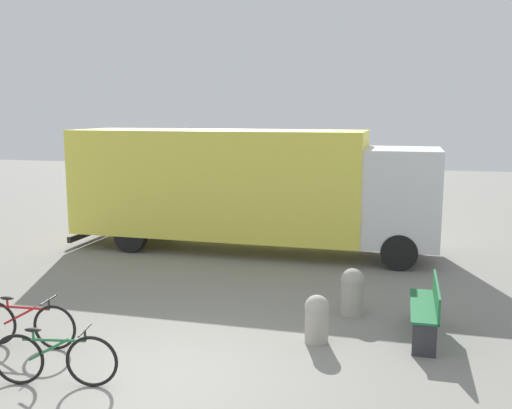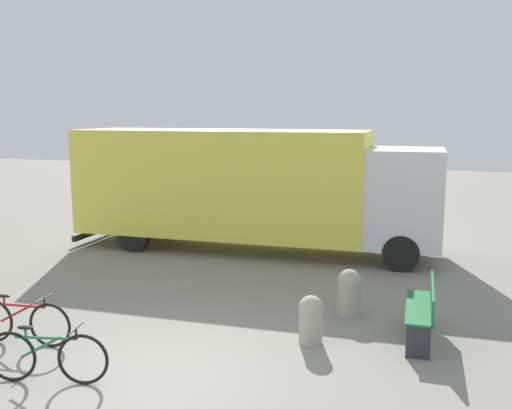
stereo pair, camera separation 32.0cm
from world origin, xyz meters
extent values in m
plane|color=gray|center=(0.00, 0.00, 0.00)|extent=(60.00, 60.00, 0.00)
cube|color=#EAE04C|center=(-1.68, 7.25, 1.73)|extent=(7.37, 2.23, 2.64)
cube|color=silver|center=(2.87, 7.26, 1.53)|extent=(1.73, 2.14, 2.25)
cube|color=black|center=(-5.41, 7.25, 0.22)|extent=(0.10, 2.12, 0.16)
cylinder|color=black|center=(2.87, 8.21, 0.41)|extent=(0.81, 0.28, 0.81)
cylinder|color=black|center=(2.87, 6.30, 0.41)|extent=(0.81, 0.28, 0.81)
cylinder|color=black|center=(-3.70, 8.20, 0.41)|extent=(0.81, 0.28, 0.81)
cylinder|color=black|center=(-3.70, 6.30, 0.41)|extent=(0.81, 0.28, 0.81)
cube|color=#1E6638|center=(3.29, 2.41, 0.50)|extent=(0.40, 1.65, 0.03)
cube|color=#1E6638|center=(3.48, 2.41, 0.68)|extent=(0.04, 1.65, 0.40)
cube|color=#2D2D33|center=(3.29, 1.64, 0.24)|extent=(0.34, 0.05, 0.49)
cube|color=#2D2D33|center=(3.29, 3.18, 0.24)|extent=(0.34, 0.05, 0.49)
torus|color=black|center=(-1.99, 0.52, 0.34)|extent=(0.68, 0.10, 0.68)
cylinder|color=red|center=(-2.47, 0.48, 0.61)|extent=(0.82, 0.10, 0.04)
cylinder|color=red|center=(-2.54, 0.47, 0.49)|extent=(0.55, 0.08, 0.32)
cylinder|color=red|center=(-2.73, 0.46, 0.67)|extent=(0.03, 0.03, 0.11)
ellipsoid|color=black|center=(-2.73, 0.46, 0.75)|extent=(0.23, 0.11, 0.05)
cylinder|color=black|center=(-2.06, 0.51, 0.69)|extent=(0.03, 0.03, 0.14)
cylinder|color=black|center=(-2.06, 0.51, 0.76)|extent=(0.06, 0.44, 0.02)
torus|color=black|center=(-1.78, -0.57, 0.34)|extent=(0.68, 0.17, 0.68)
torus|color=black|center=(-0.84, -0.39, 0.34)|extent=(0.68, 0.17, 0.68)
cylinder|color=#26723F|center=(-1.31, -0.48, 0.61)|extent=(0.81, 0.19, 0.04)
cylinder|color=#26723F|center=(-1.38, -0.50, 0.49)|extent=(0.54, 0.14, 0.32)
cylinder|color=#26723F|center=(-1.57, -0.53, 0.67)|extent=(0.03, 0.03, 0.11)
ellipsoid|color=black|center=(-1.57, -0.53, 0.75)|extent=(0.23, 0.13, 0.05)
cylinder|color=black|center=(-0.91, -0.40, 0.69)|extent=(0.03, 0.03, 0.14)
cylinder|color=black|center=(-0.91, -0.40, 0.76)|extent=(0.11, 0.44, 0.02)
cylinder|color=#9E998C|center=(1.72, 1.77, 0.28)|extent=(0.36, 0.36, 0.56)
sphere|color=#9E998C|center=(1.72, 1.77, 0.56)|extent=(0.38, 0.38, 0.38)
cylinder|color=#9E998C|center=(2.13, 3.14, 0.31)|extent=(0.40, 0.40, 0.61)
sphere|color=#9E998C|center=(2.13, 3.14, 0.61)|extent=(0.42, 0.42, 0.42)
camera|label=1|loc=(2.93, -6.48, 3.47)|focal=40.00mm
camera|label=2|loc=(3.24, -6.39, 3.47)|focal=40.00mm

